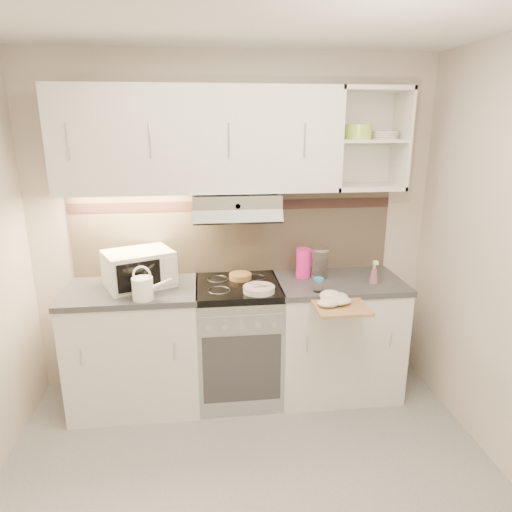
# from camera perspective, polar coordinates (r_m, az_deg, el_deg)

# --- Properties ---
(ground) EXTENTS (3.00, 3.00, 0.00)m
(ground) POSITION_cam_1_polar(r_m,az_deg,el_deg) (2.83, -0.00, -28.96)
(ground) COLOR #959598
(ground) RESTS_ON ground
(room_shell) EXTENTS (3.04, 2.84, 2.52)m
(room_shell) POSITION_cam_1_polar(r_m,az_deg,el_deg) (2.39, -1.00, 7.03)
(room_shell) COLOR beige
(room_shell) RESTS_ON ground
(base_cabinet_left) EXTENTS (0.90, 0.60, 0.86)m
(base_cabinet_left) POSITION_cam_1_polar(r_m,az_deg,el_deg) (3.50, -14.78, -11.14)
(base_cabinet_left) COLOR white
(base_cabinet_left) RESTS_ON ground
(worktop_left) EXTENTS (0.92, 0.62, 0.04)m
(worktop_left) POSITION_cam_1_polar(r_m,az_deg,el_deg) (3.32, -15.34, -4.22)
(worktop_left) COLOR #47474C
(worktop_left) RESTS_ON base_cabinet_left
(base_cabinet_right) EXTENTS (0.90, 0.60, 0.86)m
(base_cabinet_right) POSITION_cam_1_polar(r_m,az_deg,el_deg) (3.60, 9.97, -10.01)
(base_cabinet_right) COLOR white
(base_cabinet_right) RESTS_ON ground
(worktop_right) EXTENTS (0.92, 0.62, 0.04)m
(worktop_right) POSITION_cam_1_polar(r_m,az_deg,el_deg) (3.42, 10.34, -3.25)
(worktop_right) COLOR #47474C
(worktop_right) RESTS_ON base_cabinet_right
(electric_range) EXTENTS (0.60, 0.60, 0.90)m
(electric_range) POSITION_cam_1_polar(r_m,az_deg,el_deg) (3.46, -2.21, -10.51)
(electric_range) COLOR #B7B7BC
(electric_range) RESTS_ON ground
(microwave) EXTENTS (0.55, 0.49, 0.25)m
(microwave) POSITION_cam_1_polar(r_m,az_deg,el_deg) (3.31, -14.45, -1.53)
(microwave) COLOR silver
(microwave) RESTS_ON worktop_left
(watering_can) EXTENTS (0.27, 0.14, 0.23)m
(watering_can) POSITION_cam_1_polar(r_m,az_deg,el_deg) (3.06, -13.83, -3.82)
(watering_can) COLOR white
(watering_can) RESTS_ON worktop_left
(plate_stack) EXTENTS (0.22, 0.22, 0.05)m
(plate_stack) POSITION_cam_1_polar(r_m,az_deg,el_deg) (3.12, 0.37, -4.16)
(plate_stack) COLOR silver
(plate_stack) RESTS_ON electric_range
(bread_loaf) EXTENTS (0.17, 0.17, 0.04)m
(bread_loaf) POSITION_cam_1_polar(r_m,az_deg,el_deg) (3.37, -1.97, -2.55)
(bread_loaf) COLOR #9F5A36
(bread_loaf) RESTS_ON electric_range
(pink_pitcher) EXTENTS (0.12, 0.11, 0.22)m
(pink_pitcher) POSITION_cam_1_polar(r_m,az_deg,el_deg) (3.41, 5.95, -0.85)
(pink_pitcher) COLOR #FB2199
(pink_pitcher) RESTS_ON worktop_right
(glass_jar) EXTENTS (0.12, 0.12, 0.23)m
(glass_jar) POSITION_cam_1_polar(r_m,az_deg,el_deg) (3.40, 8.01, -0.86)
(glass_jar) COLOR silver
(glass_jar) RESTS_ON worktop_right
(spice_jar) EXTENTS (0.07, 0.07, 0.10)m
(spice_jar) POSITION_cam_1_polar(r_m,az_deg,el_deg) (3.15, 7.82, -3.56)
(spice_jar) COLOR white
(spice_jar) RESTS_ON worktop_right
(spray_bottle) EXTENTS (0.07, 0.07, 0.18)m
(spray_bottle) POSITION_cam_1_polar(r_m,az_deg,el_deg) (3.39, 14.52, -2.13)
(spray_bottle) COLOR #FF95BF
(spray_bottle) RESTS_ON worktop_right
(cutting_board) EXTENTS (0.34, 0.31, 0.02)m
(cutting_board) POSITION_cam_1_polar(r_m,az_deg,el_deg) (3.01, 10.58, -6.29)
(cutting_board) COLOR tan
(cutting_board) RESTS_ON base_cabinet_right
(dish_towel) EXTENTS (0.33, 0.31, 0.07)m
(dish_towel) POSITION_cam_1_polar(r_m,az_deg,el_deg) (3.01, 9.98, -5.31)
(dish_towel) COLOR white
(dish_towel) RESTS_ON cutting_board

